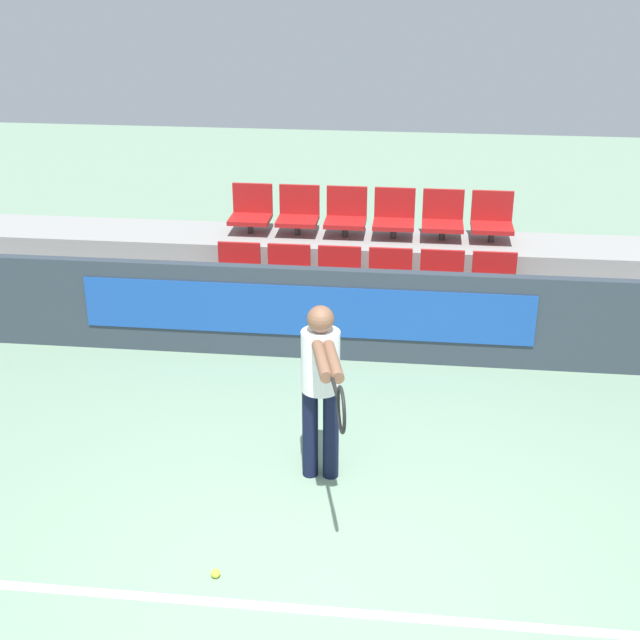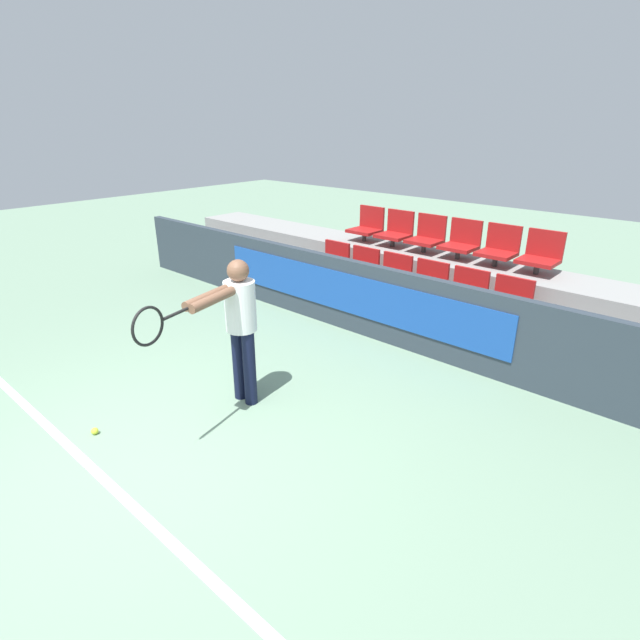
% 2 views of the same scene
% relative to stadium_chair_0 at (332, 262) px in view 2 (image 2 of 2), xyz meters
% --- Properties ---
extents(ground_plane, '(30.00, 30.00, 0.00)m').
position_rel_stadium_chair_0_xyz_m(ground_plane, '(1.40, -4.09, -0.68)').
color(ground_plane, gray).
extents(court_baseline, '(5.76, 0.08, 0.01)m').
position_rel_stadium_chair_0_xyz_m(court_baseline, '(1.40, -4.46, -0.67)').
color(court_baseline, white).
rests_on(court_baseline, ground).
extents(barrier_wall, '(10.64, 0.14, 1.00)m').
position_rel_stadium_chair_0_xyz_m(barrier_wall, '(1.39, -0.64, -0.18)').
color(barrier_wall, '#2D3842').
rests_on(barrier_wall, ground).
extents(bleacher_tier_front, '(10.24, 0.88, 0.43)m').
position_rel_stadium_chair_0_xyz_m(bleacher_tier_front, '(1.40, -0.12, -0.46)').
color(bleacher_tier_front, gray).
rests_on(bleacher_tier_front, ground).
extents(bleacher_tier_middle, '(10.24, 0.88, 0.87)m').
position_rel_stadium_chair_0_xyz_m(bleacher_tier_middle, '(1.40, 0.76, -0.24)').
color(bleacher_tier_middle, gray).
rests_on(bleacher_tier_middle, ground).
extents(stadium_chair_0, '(0.47, 0.43, 0.55)m').
position_rel_stadium_chair_0_xyz_m(stadium_chair_0, '(0.00, 0.00, 0.00)').
color(stadium_chair_0, '#333333').
rests_on(stadium_chair_0, bleacher_tier_front).
extents(stadium_chair_1, '(0.47, 0.43, 0.55)m').
position_rel_stadium_chair_0_xyz_m(stadium_chair_1, '(0.56, 0.00, 0.00)').
color(stadium_chair_1, '#333333').
rests_on(stadium_chair_1, bleacher_tier_front).
extents(stadium_chair_2, '(0.47, 0.43, 0.55)m').
position_rel_stadium_chair_0_xyz_m(stadium_chair_2, '(1.12, 0.00, 0.00)').
color(stadium_chair_2, '#333333').
rests_on(stadium_chair_2, bleacher_tier_front).
extents(stadium_chair_3, '(0.47, 0.43, 0.55)m').
position_rel_stadium_chair_0_xyz_m(stadium_chair_3, '(1.68, 0.00, 0.00)').
color(stadium_chair_3, '#333333').
rests_on(stadium_chair_3, bleacher_tier_front).
extents(stadium_chair_4, '(0.47, 0.43, 0.55)m').
position_rel_stadium_chair_0_xyz_m(stadium_chair_4, '(2.24, 0.00, 0.00)').
color(stadium_chair_4, '#333333').
rests_on(stadium_chair_4, bleacher_tier_front).
extents(stadium_chair_5, '(0.47, 0.43, 0.55)m').
position_rel_stadium_chair_0_xyz_m(stadium_chair_5, '(2.81, 0.00, 0.00)').
color(stadium_chair_5, '#333333').
rests_on(stadium_chair_5, bleacher_tier_front).
extents(stadium_chair_6, '(0.47, 0.43, 0.55)m').
position_rel_stadium_chair_0_xyz_m(stadium_chair_6, '(0.00, 0.88, 0.43)').
color(stadium_chair_6, '#333333').
rests_on(stadium_chair_6, bleacher_tier_middle).
extents(stadium_chair_7, '(0.47, 0.43, 0.55)m').
position_rel_stadium_chair_0_xyz_m(stadium_chair_7, '(0.56, 0.88, 0.43)').
color(stadium_chair_7, '#333333').
rests_on(stadium_chair_7, bleacher_tier_middle).
extents(stadium_chair_8, '(0.47, 0.43, 0.55)m').
position_rel_stadium_chair_0_xyz_m(stadium_chair_8, '(1.12, 0.88, 0.43)').
color(stadium_chair_8, '#333333').
rests_on(stadium_chair_8, bleacher_tier_middle).
extents(stadium_chair_9, '(0.47, 0.43, 0.55)m').
position_rel_stadium_chair_0_xyz_m(stadium_chair_9, '(1.68, 0.88, 0.43)').
color(stadium_chair_9, '#333333').
rests_on(stadium_chair_9, bleacher_tier_middle).
extents(stadium_chair_10, '(0.47, 0.43, 0.55)m').
position_rel_stadium_chair_0_xyz_m(stadium_chair_10, '(2.24, 0.88, 0.43)').
color(stadium_chair_10, '#333333').
rests_on(stadium_chair_10, bleacher_tier_middle).
extents(stadium_chair_11, '(0.47, 0.43, 0.55)m').
position_rel_stadium_chair_0_xyz_m(stadium_chair_11, '(2.81, 0.88, 0.43)').
color(stadium_chair_11, '#333333').
rests_on(stadium_chair_11, bleacher_tier_middle).
extents(tennis_player, '(0.47, 1.44, 1.52)m').
position_rel_stadium_chair_0_xyz_m(tennis_player, '(1.27, -2.93, 0.26)').
color(tennis_player, black).
rests_on(tennis_player, ground).
extents(tennis_ball, '(0.07, 0.07, 0.07)m').
position_rel_stadium_chair_0_xyz_m(tennis_ball, '(0.67, -4.21, -0.64)').
color(tennis_ball, '#CCDB33').
rests_on(tennis_ball, ground).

